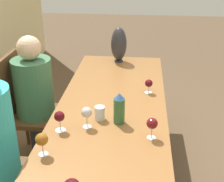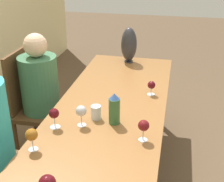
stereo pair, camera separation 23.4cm
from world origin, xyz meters
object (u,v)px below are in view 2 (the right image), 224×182
(water_bottle, at_px, (114,109))
(chair_far, at_px, (34,103))
(wine_glass_2, at_px, (151,85))
(wine_glass_1, at_px, (144,126))
(wine_glass_3, at_px, (81,111))
(vase, at_px, (129,45))
(person_far, at_px, (42,94))
(wine_glass_0, at_px, (54,114))
(wine_glass_5, at_px, (32,135))
(water_tumbler, at_px, (96,112))

(water_bottle, relative_size, chair_far, 0.22)
(wine_glass_2, bearing_deg, wine_glass_1, -178.66)
(water_bottle, distance_m, wine_glass_1, 0.27)
(wine_glass_1, distance_m, wine_glass_3, 0.43)
(vase, distance_m, person_far, 1.01)
(wine_glass_2, height_order, chair_far, chair_far)
(water_bottle, relative_size, wine_glass_1, 1.58)
(vase, bearing_deg, wine_glass_0, 168.71)
(wine_glass_2, distance_m, chair_far, 1.08)
(vase, distance_m, wine_glass_5, 1.65)
(wine_glass_5, bearing_deg, water_bottle, -45.48)
(water_bottle, height_order, wine_glass_5, water_bottle)
(wine_glass_0, xyz_separation_m, chair_far, (0.64, 0.48, -0.30))
(water_bottle, distance_m, wine_glass_0, 0.40)
(water_tumbler, distance_m, wine_glass_3, 0.14)
(wine_glass_1, height_order, wine_glass_2, wine_glass_1)
(wine_glass_2, distance_m, wine_glass_5, 1.08)
(wine_glass_2, relative_size, person_far, 0.10)
(wine_glass_0, xyz_separation_m, wine_glass_5, (-0.26, 0.03, 0.00))
(wine_glass_1, distance_m, wine_glass_2, 0.66)
(wine_glass_5, relative_size, chair_far, 0.14)
(vase, xyz_separation_m, wine_glass_2, (-0.73, -0.30, -0.10))
(wine_glass_1, xyz_separation_m, chair_far, (0.67, 1.06, -0.30))
(wine_glass_2, bearing_deg, wine_glass_3, 144.47)
(wine_glass_1, height_order, person_far, person_far)
(vase, relative_size, wine_glass_1, 2.56)
(wine_glass_0, bearing_deg, wine_glass_1, -92.68)
(wine_glass_1, height_order, wine_glass_3, wine_glass_3)
(wine_glass_0, distance_m, chair_far, 0.85)
(wine_glass_3, bearing_deg, wine_glass_2, -35.53)
(water_tumbler, height_order, wine_glass_3, wine_glass_3)
(wine_glass_0, relative_size, wine_glass_2, 1.19)
(chair_far, bearing_deg, water_bottle, -120.65)
(water_bottle, distance_m, wine_glass_5, 0.57)
(wine_glass_3, bearing_deg, wine_glass_1, -101.77)
(water_tumbler, relative_size, vase, 0.27)
(vase, bearing_deg, water_tumbler, 178.36)
(wine_glass_1, xyz_separation_m, wine_glass_2, (0.66, 0.02, -0.02))
(wine_glass_0, xyz_separation_m, wine_glass_3, (0.06, -0.17, 0.01))
(water_tumbler, xyz_separation_m, wine_glass_5, (-0.43, 0.27, 0.05))
(chair_far, bearing_deg, water_tumbler, -123.60)
(wine_glass_5, xyz_separation_m, person_far, (0.90, 0.35, -0.19))
(water_tumbler, height_order, wine_glass_0, wine_glass_0)
(chair_far, height_order, person_far, person_far)
(vase, xyz_separation_m, wine_glass_3, (-1.30, 0.11, -0.08))
(wine_glass_2, bearing_deg, water_bottle, 157.89)
(wine_glass_0, distance_m, wine_glass_2, 0.85)
(water_tumbler, relative_size, chair_far, 0.10)
(wine_glass_0, relative_size, chair_far, 0.14)
(wine_glass_5, relative_size, person_far, 0.12)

